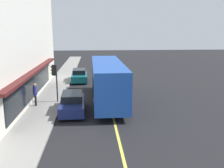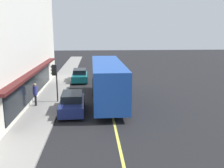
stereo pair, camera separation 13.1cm
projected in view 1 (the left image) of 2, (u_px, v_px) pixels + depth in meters
name	position (u px, v px, depth m)	size (l,w,h in m)	color
ground	(112.00, 111.00, 19.20)	(120.00, 120.00, 0.00)	black
sidewalk	(42.00, 112.00, 18.77)	(80.00, 2.55, 0.15)	gray
lane_centre_stripe	(112.00, 111.00, 19.20)	(36.00, 0.16, 0.01)	#D8D14C
bus	(107.00, 80.00, 21.41)	(11.15, 2.68, 3.50)	#1E4CAD
traffic_light	(55.00, 74.00, 20.82)	(0.30, 0.52, 3.20)	#2D2D33
car_navy	(72.00, 103.00, 18.81)	(4.35, 1.97, 1.52)	navy
car_teal	(79.00, 76.00, 30.22)	(4.34, 1.95, 1.52)	#14666B
pedestrian_waiting	(35.00, 92.00, 19.92)	(0.34, 0.34, 1.87)	black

